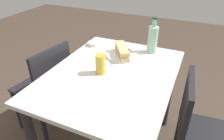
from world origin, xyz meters
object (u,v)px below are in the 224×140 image
Objects in this scene: chair_far at (197,131)px; chair_near at (48,85)px; water_bottle at (153,39)px; knife_near at (129,53)px; plate_near at (122,55)px; baguette_sandwich_near at (122,51)px; beer_glass at (101,64)px; olive_bowl at (93,44)px; dining_table at (112,88)px.

chair_far and chair_near have the same top height.
chair_far is 0.73m from water_bottle.
plate_near is at bearing -45.83° from knife_near.
baguette_sandwich_near is (-0.26, -0.63, 0.33)m from chair_far.
plate_near is at bearing 172.09° from beer_glass.
olive_bowl reaches higher than plate_near.
chair_near is at bearing -90.60° from chair_far.
knife_near is at bearing 177.28° from dining_table.
beer_glass is at bearing -13.93° from knife_near.
chair_far reaches higher than dining_table.
water_bottle is 2.11× the size of beer_glass.
baguette_sandwich_near reaches higher than olive_bowl.
water_bottle is at bearing -134.10° from chair_far.
dining_table is at bearing -90.71° from chair_far.
baguette_sandwich_near is at bearing 172.09° from beer_glass.
chair_far is 3.54× the size of baguette_sandwich_near.
beer_glass is (0.03, -0.07, 0.20)m from dining_table.
water_bottle reaches higher than baguette_sandwich_near.
beer_glass reaches higher than olive_bowl.
baguette_sandwich_near is (0.00, 0.00, 0.04)m from plate_near.
olive_bowl is (-0.35, -0.33, 0.14)m from dining_table.
baguette_sandwich_near is 1.42× the size of knife_near.
baguette_sandwich_near is at bearing 72.52° from olive_bowl.
knife_near is at bearing 114.89° from chair_near.
water_bottle is at bearing 118.48° from chair_near.
plate_near is at bearing -112.34° from chair_far.
beer_glass is (0.29, -0.04, 0.02)m from baguette_sandwich_near.
plate_near is at bearing 113.15° from chair_near.
dining_table is 4.40× the size of baguette_sandwich_near.
dining_table is 0.33m from knife_near.
beer_glass is (0.03, -0.67, 0.35)m from chair_far.
beer_glass reaches higher than dining_table.
chair_far is 1.00× the size of chair_near.
knife_near is at bearing -48.95° from water_bottle.
baguette_sandwich_near reaches higher than plate_near.
chair_far is 0.73m from knife_near.
chair_far is at bearing 63.09° from knife_near.
chair_near is at bearing -61.52° from water_bottle.
olive_bowl is (-0.38, -0.26, -0.05)m from beer_glass.
water_bottle is at bearing 131.75° from plate_near.
chair_far is 5.04× the size of knife_near.
beer_glass is 1.36× the size of olive_bowl.
plate_near is 1.01× the size of baguette_sandwich_near.
plate_near is at bearing -48.25° from water_bottle.
knife_near is 0.22m from water_bottle.
dining_table is 6.26× the size of knife_near.
chair_near is at bearing -38.82° from olive_bowl.
dining_table is 7.87× the size of beer_glass.
plate_near is at bearing -173.80° from dining_table.
beer_glass reaches higher than plate_near.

